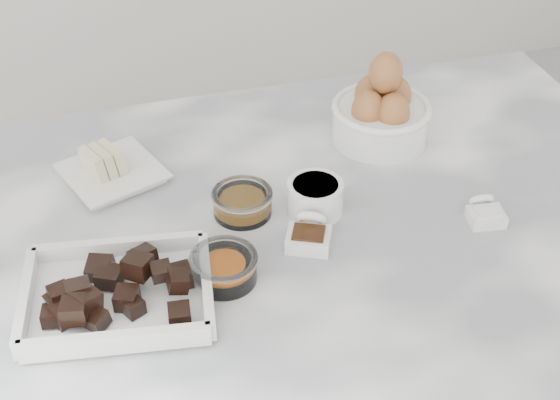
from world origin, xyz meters
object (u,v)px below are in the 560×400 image
Objects in this scene: butter_plate at (111,168)px; salt_spoon at (485,212)px; chocolate_dish at (117,290)px; sugar_ramekin at (315,196)px; honey_bowl at (242,202)px; zest_bowl at (224,266)px; egg_bowl at (381,112)px; vanilla_spoon at (309,234)px.

salt_spoon is at bearing -26.13° from butter_plate.
chocolate_dish reaches higher than sugar_ramekin.
honey_bowl is 0.99× the size of zest_bowl.
sugar_ramekin is 1.24× the size of salt_spoon.
egg_bowl is at bearing 105.76° from salt_spoon.
egg_bowl reaches higher than honey_bowl.
butter_plate is 0.54m from salt_spoon.
sugar_ramekin reaches higher than salt_spoon.
sugar_ramekin is at bearing 21.10° from chocolate_dish.
sugar_ramekin reaches higher than vanilla_spoon.
sugar_ramekin is (0.28, 0.11, 0.00)m from chocolate_dish.
butter_plate reaches higher than zest_bowl.
butter_plate is 0.32m from vanilla_spoon.
honey_bowl is (-0.25, -0.13, -0.03)m from egg_bowl.
salt_spoon is (0.25, -0.02, -0.00)m from vanilla_spoon.
egg_bowl reaches higher than chocolate_dish.
vanilla_spoon is (-0.18, -0.21, -0.03)m from egg_bowl.
sugar_ramekin is 0.23m from salt_spoon.
egg_bowl reaches higher than vanilla_spoon.
vanilla_spoon is (0.24, -0.22, -0.00)m from butter_plate.
vanilla_spoon is 0.25m from salt_spoon.
zest_bowl is at bearing -140.90° from egg_bowl.
sugar_ramekin is 0.18m from zest_bowl.
honey_bowl is 0.13m from zest_bowl.
chocolate_dish reaches higher than butter_plate.
chocolate_dish is at bearing -169.52° from vanilla_spoon.
sugar_ramekin is at bearing 159.67° from salt_spoon.
butter_plate is 1.97× the size of honey_bowl.
chocolate_dish reaches higher than vanilla_spoon.
chocolate_dish is 3.18× the size of sugar_ramekin.
chocolate_dish is 0.50m from salt_spoon.
sugar_ramekin is 0.91× the size of honey_bowl.
vanilla_spoon reaches higher than salt_spoon.
vanilla_spoon is at bearing -42.65° from butter_plate.
zest_bowl is 0.37m from salt_spoon.
egg_bowl reaches higher than butter_plate.
chocolate_dish is 0.27m from butter_plate.
honey_bowl and salt_spoon have the same top height.
zest_bowl is at bearing -146.50° from sugar_ramekin.
egg_bowl is (0.42, -0.01, 0.03)m from butter_plate.
butter_plate is at bearing 141.30° from honey_bowl.
egg_bowl is 2.46× the size of salt_spoon.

